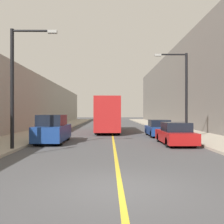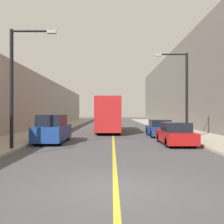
# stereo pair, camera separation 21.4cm
# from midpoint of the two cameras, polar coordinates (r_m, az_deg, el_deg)

# --- Properties ---
(ground_plane) EXTENTS (200.00, 200.00, 0.00)m
(ground_plane) POSITION_cam_midpoint_polar(r_m,az_deg,el_deg) (7.65, 1.01, -16.28)
(ground_plane) COLOR #474749
(sidewalk_left) EXTENTS (3.93, 72.00, 0.15)m
(sidewalk_left) POSITION_cam_midpoint_polar(r_m,az_deg,el_deg) (38.06, -11.39, -3.13)
(sidewalk_left) COLOR #A89E8C
(sidewalk_left) RESTS_ON ground
(sidewalk_right) EXTENTS (3.93, 72.00, 0.15)m
(sidewalk_right) POSITION_cam_midpoint_polar(r_m,az_deg,el_deg) (38.14, 10.74, -3.12)
(sidewalk_right) COLOR #A89E8C
(sidewalk_right) RESTS_ON ground
(building_row_left) EXTENTS (4.00, 72.00, 6.94)m
(building_row_left) POSITION_cam_midpoint_polar(r_m,az_deg,el_deg) (38.96, -17.14, 1.94)
(building_row_left) COLOR gray
(building_row_left) RESTS_ON ground
(building_row_right) EXTENTS (4.00, 72.00, 11.75)m
(building_row_right) POSITION_cam_midpoint_polar(r_m,az_deg,el_deg) (39.24, 16.45, 5.45)
(building_row_right) COLOR #66605B
(building_row_right) RESTS_ON ground
(road_center_line) EXTENTS (0.16, 72.00, 0.01)m
(road_center_line) POSITION_cam_midpoint_polar(r_m,az_deg,el_deg) (37.40, -0.32, -3.29)
(road_center_line) COLOR gold
(road_center_line) RESTS_ON ground
(bus) EXTENTS (2.42, 10.18, 3.60)m
(bus) POSITION_cam_midpoint_polar(r_m,az_deg,el_deg) (28.05, -1.19, -0.48)
(bus) COLOR #AD1E1E
(bus) RESTS_ON ground
(parked_suv_left) EXTENTS (1.86, 4.86, 1.96)m
(parked_suv_left) POSITION_cam_midpoint_polar(r_m,az_deg,el_deg) (18.78, -13.11, -3.79)
(parked_suv_left) COLOR navy
(parked_suv_left) RESTS_ON ground
(car_right_near) EXTENTS (1.84, 4.60, 1.47)m
(car_right_near) POSITION_cam_midpoint_polar(r_m,az_deg,el_deg) (17.78, 13.30, -4.78)
(car_right_near) COLOR maroon
(car_right_near) RESTS_ON ground
(car_right_mid) EXTENTS (1.89, 4.35, 1.47)m
(car_right_mid) POSITION_cam_midpoint_polar(r_m,az_deg,el_deg) (23.46, 9.89, -3.63)
(car_right_mid) COLOR navy
(car_right_mid) RESTS_ON ground
(street_lamp_left) EXTENTS (2.56, 0.24, 6.55)m
(street_lamp_left) POSITION_cam_midpoint_polar(r_m,az_deg,el_deg) (15.40, -20.42, 6.68)
(street_lamp_left) COLOR black
(street_lamp_left) RESTS_ON sidewalk_left
(street_lamp_right) EXTENTS (2.56, 0.24, 6.52)m
(street_lamp_right) POSITION_cam_midpoint_polar(r_m,az_deg,el_deg) (20.90, 14.95, 4.87)
(street_lamp_right) COLOR black
(street_lamp_right) RESTS_ON sidewalk_right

